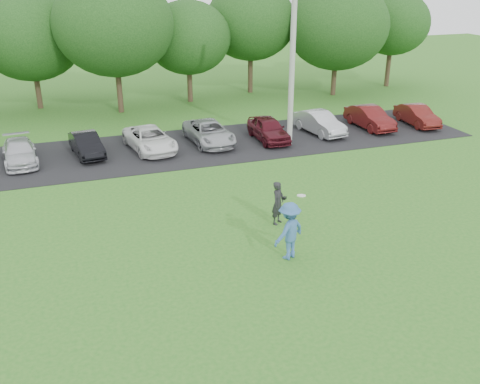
# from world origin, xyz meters

# --- Properties ---
(ground) EXTENTS (100.00, 100.00, 0.00)m
(ground) POSITION_xyz_m (0.00, 0.00, 0.00)
(ground) COLOR #26661D
(ground) RESTS_ON ground
(parking_lot) EXTENTS (32.00, 6.50, 0.03)m
(parking_lot) POSITION_xyz_m (0.00, 13.00, 0.01)
(parking_lot) COLOR black
(parking_lot) RESTS_ON ground
(utility_pole) EXTENTS (0.28, 0.28, 9.03)m
(utility_pole) POSITION_xyz_m (5.59, 11.66, 4.51)
(utility_pole) COLOR #A2A39E
(utility_pole) RESTS_ON ground
(frisbee_player) EXTENTS (1.45, 1.21, 2.34)m
(frisbee_player) POSITION_xyz_m (0.71, 0.68, 0.98)
(frisbee_player) COLOR #355F95
(frisbee_player) RESTS_ON ground
(camera_bystander) EXTENTS (0.71, 0.69, 1.65)m
(camera_bystander) POSITION_xyz_m (1.35, 3.14, 0.82)
(camera_bystander) COLOR black
(camera_bystander) RESTS_ON ground
(parked_cars) EXTENTS (30.62, 4.81, 1.26)m
(parked_cars) POSITION_xyz_m (-0.89, 12.99, 0.62)
(parked_cars) COLOR #571613
(parked_cars) RESTS_ON parking_lot
(tree_row) EXTENTS (42.39, 9.85, 8.64)m
(tree_row) POSITION_xyz_m (1.51, 22.76, 4.91)
(tree_row) COLOR #38281C
(tree_row) RESTS_ON ground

